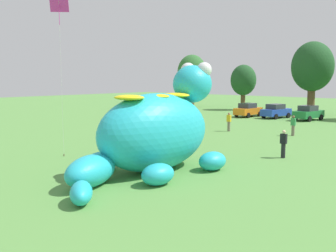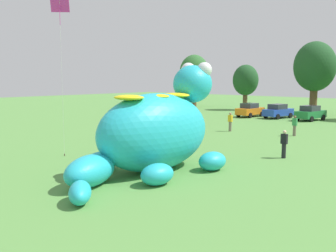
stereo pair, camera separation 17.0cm
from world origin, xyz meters
name	(u,v)px [view 2 (the right image)]	position (x,y,z in m)	size (l,w,h in m)	color
ground_plane	(148,165)	(0.00, 0.00, 0.00)	(160.00, 160.00, 0.00)	#568E42
giant_inflatable_creature	(155,131)	(1.08, -0.51, 2.09)	(5.77, 11.11, 5.73)	#23B2C6
car_orange	(250,110)	(-9.72, 27.76, 0.86)	(2.10, 4.18, 1.72)	orange
car_blue	(278,111)	(-6.35, 28.58, 0.86)	(2.41, 4.31, 1.72)	#2347B7
car_green	(310,113)	(-2.42, 28.68, 0.86)	(2.37, 4.30, 1.72)	#1E7238
tree_far_left	(194,73)	(-26.09, 37.28, 5.72)	(4.93, 4.93, 8.74)	brown
tree_left	(246,80)	(-15.75, 36.68, 4.47)	(3.85, 3.85, 6.83)	brown
tree_mid_left	(315,67)	(-4.92, 35.68, 6.25)	(5.38, 5.38, 9.55)	brown
spectator_near_inflatable	(284,144)	(4.71, 6.95, 0.85)	(0.38, 0.26, 1.71)	black
spectator_mid_field	(230,122)	(-4.28, 14.90, 0.85)	(0.38, 0.26, 1.71)	#726656
spectator_by_cars	(295,126)	(1.31, 16.07, 0.85)	(0.38, 0.26, 1.71)	#726656
spectator_wandering	(183,118)	(-9.95, 15.00, 0.85)	(0.38, 0.26, 1.71)	#2D334C
tethered_flying_kite	(59,2)	(-5.71, -1.62, 9.31)	(1.13, 1.13, 10.20)	brown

